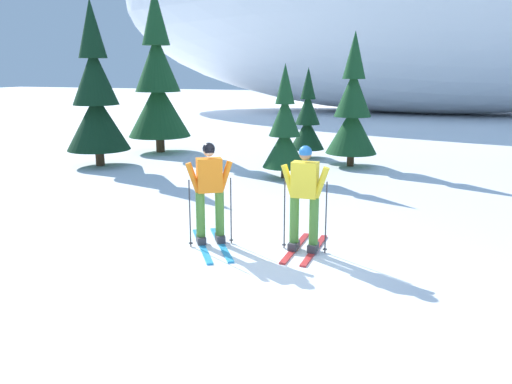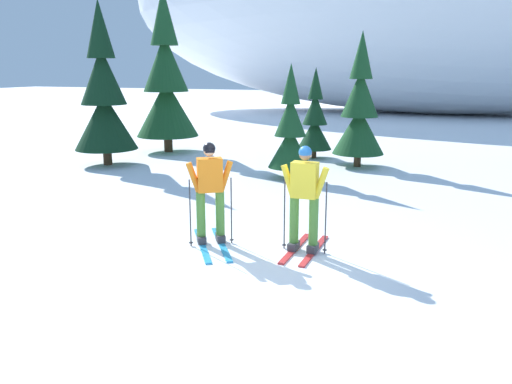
{
  "view_description": "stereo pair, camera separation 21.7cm",
  "coord_description": "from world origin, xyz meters",
  "px_view_note": "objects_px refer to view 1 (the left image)",
  "views": [
    {
      "loc": [
        2.21,
        -6.84,
        2.91
      ],
      "look_at": [
        -0.53,
        1.01,
        0.95
      ],
      "focal_mm": 37.08,
      "sensor_mm": 36.0,
      "label": 1
    },
    {
      "loc": [
        2.42,
        -6.77,
        2.91
      ],
      "look_at": [
        -0.53,
        1.01,
        0.95
      ],
      "focal_mm": 37.08,
      "sensor_mm": 36.0,
      "label": 2
    }
  ],
  "objects_px": {
    "pine_tree_center_left": "(307,121)",
    "pine_tree_right": "(352,111)",
    "pine_tree_far_left": "(96,98)",
    "skier_yellow_jacket": "(305,197)",
    "skier_orange_jacket": "(210,192)",
    "pine_tree_center_right": "(285,131)",
    "pine_tree_left": "(158,85)"
  },
  "relations": [
    {
      "from": "pine_tree_center_left",
      "to": "pine_tree_right",
      "type": "relative_size",
      "value": 0.74
    },
    {
      "from": "pine_tree_far_left",
      "to": "pine_tree_right",
      "type": "xyz_separation_m",
      "value": [
        7.22,
        2.41,
        -0.38
      ]
    },
    {
      "from": "skier_yellow_jacket",
      "to": "skier_orange_jacket",
      "type": "xyz_separation_m",
      "value": [
        -1.58,
        -0.15,
        -0.01
      ]
    },
    {
      "from": "pine_tree_far_left",
      "to": "pine_tree_center_right",
      "type": "relative_size",
      "value": 1.6
    },
    {
      "from": "pine_tree_center_left",
      "to": "pine_tree_center_right",
      "type": "relative_size",
      "value": 0.97
    },
    {
      "from": "pine_tree_right",
      "to": "pine_tree_center_left",
      "type": "bearing_deg",
      "value": 146.9
    },
    {
      "from": "pine_tree_left",
      "to": "pine_tree_right",
      "type": "xyz_separation_m",
      "value": [
        6.8,
        -0.54,
        -0.68
      ]
    },
    {
      "from": "pine_tree_left",
      "to": "pine_tree_right",
      "type": "bearing_deg",
      "value": -4.51
    },
    {
      "from": "pine_tree_far_left",
      "to": "pine_tree_center_left",
      "type": "distance_m",
      "value": 6.64
    },
    {
      "from": "skier_orange_jacket",
      "to": "pine_tree_left",
      "type": "xyz_separation_m",
      "value": [
        -5.78,
        8.6,
        1.44
      ]
    },
    {
      "from": "pine_tree_far_left",
      "to": "pine_tree_left",
      "type": "height_order",
      "value": "pine_tree_left"
    },
    {
      "from": "skier_orange_jacket",
      "to": "pine_tree_far_left",
      "type": "relative_size",
      "value": 0.36
    },
    {
      "from": "pine_tree_center_left",
      "to": "pine_tree_center_right",
      "type": "height_order",
      "value": "pine_tree_center_right"
    },
    {
      "from": "pine_tree_far_left",
      "to": "pine_tree_left",
      "type": "distance_m",
      "value": 2.99
    },
    {
      "from": "pine_tree_center_right",
      "to": "pine_tree_left",
      "type": "bearing_deg",
      "value": 151.7
    },
    {
      "from": "pine_tree_right",
      "to": "skier_orange_jacket",
      "type": "bearing_deg",
      "value": -97.24
    },
    {
      "from": "pine_tree_left",
      "to": "pine_tree_right",
      "type": "relative_size",
      "value": 1.41
    },
    {
      "from": "pine_tree_center_right",
      "to": "pine_tree_center_left",
      "type": "bearing_deg",
      "value": 93.7
    },
    {
      "from": "pine_tree_left",
      "to": "pine_tree_right",
      "type": "distance_m",
      "value": 6.85
    },
    {
      "from": "skier_yellow_jacket",
      "to": "pine_tree_far_left",
      "type": "distance_m",
      "value": 9.59
    },
    {
      "from": "skier_yellow_jacket",
      "to": "pine_tree_right",
      "type": "relative_size",
      "value": 0.44
    },
    {
      "from": "skier_orange_jacket",
      "to": "pine_tree_center_right",
      "type": "height_order",
      "value": "pine_tree_center_right"
    },
    {
      "from": "pine_tree_center_left",
      "to": "pine_tree_right",
      "type": "bearing_deg",
      "value": -33.1
    },
    {
      "from": "pine_tree_center_left",
      "to": "pine_tree_right",
      "type": "xyz_separation_m",
      "value": [
        1.62,
        -1.05,
        0.43
      ]
    },
    {
      "from": "pine_tree_right",
      "to": "pine_tree_left",
      "type": "bearing_deg",
      "value": 175.49
    },
    {
      "from": "pine_tree_center_left",
      "to": "pine_tree_center_right",
      "type": "xyz_separation_m",
      "value": [
        0.22,
        -3.43,
        0.04
      ]
    },
    {
      "from": "pine_tree_far_left",
      "to": "skier_yellow_jacket",
      "type": "bearing_deg",
      "value": -35.24
    },
    {
      "from": "skier_orange_jacket",
      "to": "pine_tree_center_left",
      "type": "xyz_separation_m",
      "value": [
        -0.59,
        9.12,
        0.33
      ]
    },
    {
      "from": "pine_tree_far_left",
      "to": "pine_tree_center_left",
      "type": "relative_size",
      "value": 1.66
    },
    {
      "from": "pine_tree_far_left",
      "to": "pine_tree_center_right",
      "type": "xyz_separation_m",
      "value": [
        5.83,
        0.04,
        -0.77
      ]
    },
    {
      "from": "pine_tree_center_left",
      "to": "pine_tree_right",
      "type": "distance_m",
      "value": 1.98
    },
    {
      "from": "pine_tree_left",
      "to": "skier_yellow_jacket",
      "type": "bearing_deg",
      "value": -48.96
    }
  ]
}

